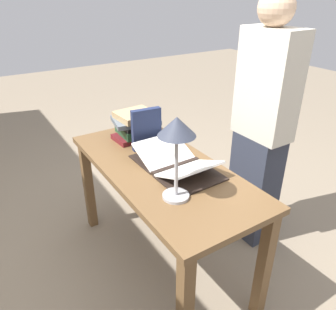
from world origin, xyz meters
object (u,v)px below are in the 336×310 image
(book_stack_tall, at_px, (136,125))
(coffee_mug, at_px, (164,141))
(book_standing_upright, at_px, (146,129))
(person_reader, at_px, (261,131))
(reading_lamp, at_px, (177,135))
(open_book, at_px, (176,163))

(book_stack_tall, distance_m, coffee_mug, 0.24)
(book_standing_upright, xyz_separation_m, person_reader, (-0.33, -0.65, -0.05))
(book_stack_tall, height_order, coffee_mug, book_stack_tall)
(reading_lamp, relative_size, coffee_mug, 4.01)
(book_standing_upright, distance_m, person_reader, 0.73)
(book_stack_tall, xyz_separation_m, reading_lamp, (-0.72, 0.16, 0.24))
(reading_lamp, height_order, coffee_mug, reading_lamp)
(book_stack_tall, relative_size, book_standing_upright, 1.25)
(book_standing_upright, height_order, coffee_mug, book_standing_upright)
(coffee_mug, distance_m, person_reader, 0.63)
(open_book, xyz_separation_m, coffee_mug, (0.26, -0.08, 0.01))
(open_book, xyz_separation_m, book_stack_tall, (0.48, -0.00, 0.06))
(book_stack_tall, xyz_separation_m, coffee_mug, (-0.22, -0.08, -0.05))
(open_book, relative_size, reading_lamp, 1.30)
(book_stack_tall, relative_size, reading_lamp, 0.78)
(open_book, height_order, reading_lamp, reading_lamp)
(coffee_mug, xyz_separation_m, person_reader, (-0.29, -0.55, 0.04))
(coffee_mug, bearing_deg, book_stack_tall, 19.79)
(open_book, distance_m, book_stack_tall, 0.49)
(book_standing_upright, xyz_separation_m, coffee_mug, (-0.04, -0.10, -0.09))
(coffee_mug, bearing_deg, person_reader, -117.30)
(reading_lamp, distance_m, coffee_mug, 0.63)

